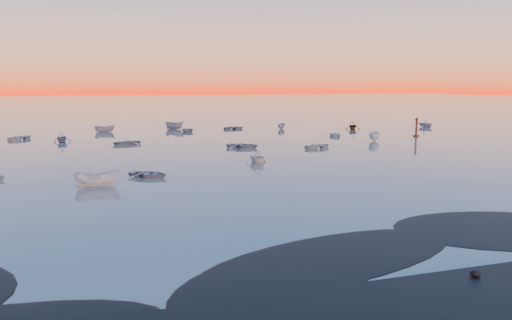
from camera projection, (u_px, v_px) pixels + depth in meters
name	position (u px, v px, depth m)	size (l,w,h in m)	color
ground	(156.00, 122.00, 120.56)	(600.00, 600.00, 0.00)	slate
mud_lobes	(390.00, 262.00, 25.57)	(140.00, 6.00, 0.07)	black
moored_fleet	(192.00, 144.00, 76.36)	(124.00, 58.00, 1.20)	silver
boat_near_center	(98.00, 186.00, 44.79)	(4.04, 1.71, 1.40)	silver
boat_near_right	(257.00, 163.00, 57.77)	(3.28, 1.47, 1.15)	silver
channel_marker	(416.00, 128.00, 86.99)	(0.99, 0.99, 3.53)	#42170E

